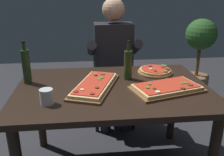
{
  "coord_description": "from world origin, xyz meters",
  "views": [
    {
      "loc": [
        -0.18,
        -1.68,
        1.43
      ],
      "look_at": [
        0.0,
        0.05,
        0.79
      ],
      "focal_mm": 40.16,
      "sensor_mm": 36.0,
      "label": 1
    }
  ],
  "objects": [
    {
      "name": "tumbler_near_camera",
      "position": [
        -0.44,
        -0.24,
        0.78
      ],
      "size": [
        0.08,
        0.08,
        0.1
      ],
      "color": "silver",
      "rests_on": "dining_table"
    },
    {
      "name": "diner_chair",
      "position": [
        0.09,
        0.86,
        0.49
      ],
      "size": [
        0.44,
        0.44,
        0.87
      ],
      "color": "black",
      "rests_on": "ground_plane"
    },
    {
      "name": "seated_diner",
      "position": [
        0.09,
        0.74,
        0.74
      ],
      "size": [
        0.53,
        0.41,
        1.33
      ],
      "color": "#23232D",
      "rests_on": "ground_plane"
    },
    {
      "name": "wine_bottle_dark",
      "position": [
        0.14,
        0.15,
        0.86
      ],
      "size": [
        0.06,
        0.06,
        0.31
      ],
      "color": "#233819",
      "rests_on": "dining_table"
    },
    {
      "name": "dining_table",
      "position": [
        0.0,
        0.0,
        0.64
      ],
      "size": [
        1.4,
        0.96,
        0.74
      ],
      "color": "black",
      "rests_on": "ground_plane"
    },
    {
      "name": "pizza_round_far",
      "position": [
        0.39,
        0.26,
        0.76
      ],
      "size": [
        0.29,
        0.29,
        0.05
      ],
      "color": "brown",
      "rests_on": "dining_table"
    },
    {
      "name": "pizza_rectangular_left",
      "position": [
        -0.13,
        -0.01,
        0.76
      ],
      "size": [
        0.41,
        0.59,
        0.05
      ],
      "color": "brown",
      "rests_on": "dining_table"
    },
    {
      "name": "oil_bottle_amber",
      "position": [
        -0.63,
        0.15,
        0.87
      ],
      "size": [
        0.06,
        0.06,
        0.32
      ],
      "color": "#233819",
      "rests_on": "dining_table"
    },
    {
      "name": "potted_plant_corner",
      "position": [
        1.28,
        1.35,
        0.6
      ],
      "size": [
        0.39,
        0.39,
        1.05
      ],
      "color": "#846042",
      "rests_on": "ground_plane"
    },
    {
      "name": "pizza_rectangular_front",
      "position": [
        0.37,
        -0.11,
        0.76
      ],
      "size": [
        0.55,
        0.4,
        0.05
      ],
      "color": "brown",
      "rests_on": "dining_table"
    }
  ]
}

